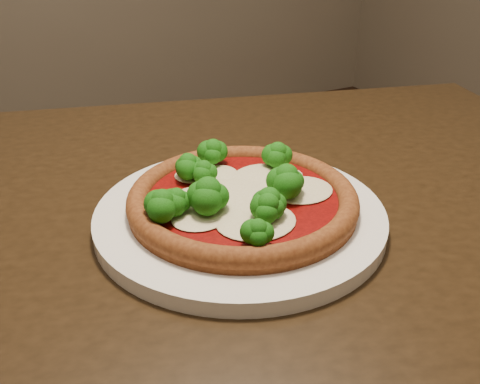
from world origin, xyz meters
name	(u,v)px	position (x,y,z in m)	size (l,w,h in m)	color
dining_table	(232,265)	(-0.06, -0.23, 0.65)	(1.29, 1.08, 0.75)	black
plate	(240,215)	(-0.08, -0.29, 0.76)	(0.34, 0.34, 0.02)	white
pizza	(241,196)	(-0.08, -0.29, 0.78)	(0.27, 0.27, 0.06)	brown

